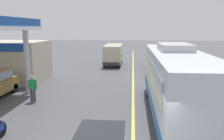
% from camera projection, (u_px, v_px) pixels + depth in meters
% --- Properties ---
extents(ground, '(120.00, 120.00, 0.00)m').
position_uv_depth(ground, '(133.00, 69.00, 26.46)').
color(ground, '#4C4C51').
extents(lane_divider_stripe, '(0.16, 50.00, 0.01)m').
position_uv_depth(lane_divider_stripe, '(133.00, 78.00, 21.56)').
color(lane_divider_stripe, '#D8CC4C').
rests_on(lane_divider_stripe, ground).
extents(wet_puddle_patch, '(2.16, 4.11, 0.01)m').
position_uv_depth(wet_puddle_patch, '(98.00, 139.00, 9.69)').
color(wet_puddle_patch, '#26282D').
rests_on(wet_puddle_patch, ground).
extents(coach_bus_main, '(2.60, 11.04, 3.69)m').
position_uv_depth(coach_bus_main, '(176.00, 84.00, 11.91)').
color(coach_bus_main, silver).
rests_on(coach_bus_main, ground).
extents(minibus_opposing_lane, '(2.04, 6.13, 2.44)m').
position_uv_depth(minibus_opposing_lane, '(113.00, 53.00, 29.00)').
color(minibus_opposing_lane, '#BFB799').
rests_on(minibus_opposing_lane, ground).
extents(pedestrian_near_pump, '(0.55, 0.22, 1.66)m').
position_uv_depth(pedestrian_near_pump, '(33.00, 87.00, 14.45)').
color(pedestrian_near_pump, '#33333F').
rests_on(pedestrian_near_pump, ground).
extents(car_trailing_behind_bus, '(1.70, 4.20, 1.82)m').
position_uv_depth(car_trailing_behind_bus, '(155.00, 60.00, 26.03)').
color(car_trailing_behind_bus, '#B2B2B7').
rests_on(car_trailing_behind_bus, ground).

